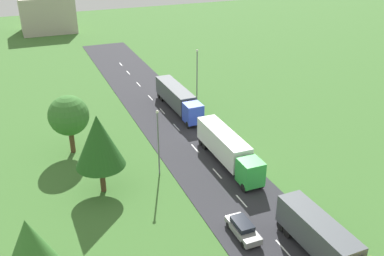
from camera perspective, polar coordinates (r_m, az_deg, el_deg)
road at (r=47.48m, az=6.23°, el=-9.23°), size 10.00×140.00×0.06m
lane_marking_centre at (r=44.16m, az=9.23°, el=-12.43°), size 0.16×117.74×0.01m
truck_lead at (r=40.17m, az=17.22°, el=-14.15°), size 2.73×11.89×3.58m
truck_second at (r=52.67m, az=4.72°, el=-2.64°), size 2.52×13.49×3.71m
truck_third at (r=67.64m, az=-1.87°, el=3.99°), size 2.64×14.32×3.57m
car_second at (r=42.17m, az=6.72°, el=-13.01°), size 1.79×4.44×1.48m
lamppost_second at (r=49.38m, az=-4.46°, el=-1.52°), size 0.36×0.36×8.21m
lamppost_third at (r=69.90m, az=0.67°, el=7.18°), size 0.36×0.36×8.92m
tree_oak at (r=46.42m, az=-12.20°, el=-1.72°), size 5.34×5.34×9.14m
tree_birch at (r=56.09m, az=-15.95°, el=1.58°), size 5.09×5.09×7.71m
tree_maple at (r=36.33m, az=-20.60°, el=-14.38°), size 4.43×4.43×7.11m
distant_building at (r=125.53m, az=-18.55°, el=14.07°), size 13.80×11.15×9.32m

